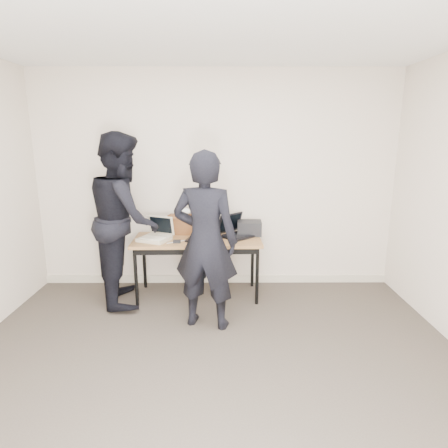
{
  "coord_description": "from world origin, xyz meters",
  "views": [
    {
      "loc": [
        0.08,
        -2.44,
        1.91
      ],
      "look_at": [
        0.1,
        1.6,
        0.95
      ],
      "focal_mm": 30.0,
      "sensor_mm": 36.0,
      "label": 1
    }
  ],
  "objects_px": {
    "desk": "(197,244)",
    "leather_satchel": "(184,224)",
    "laptop_center": "(204,234)",
    "person_observer": "(124,219)",
    "laptop_beige": "(156,235)",
    "equipment_box": "(249,228)",
    "laptop_right": "(236,231)",
    "person_typist": "(205,241)"
  },
  "relations": [
    {
      "from": "desk",
      "to": "leather_satchel",
      "type": "height_order",
      "value": "leather_satchel"
    },
    {
      "from": "laptop_center",
      "to": "person_observer",
      "type": "height_order",
      "value": "person_observer"
    },
    {
      "from": "laptop_beige",
      "to": "leather_satchel",
      "type": "bearing_deg",
      "value": 65.26
    },
    {
      "from": "desk",
      "to": "equipment_box",
      "type": "xyz_separation_m",
      "value": [
        0.63,
        0.19,
        0.14
      ]
    },
    {
      "from": "laptop_right",
      "to": "person_typist",
      "type": "bearing_deg",
      "value": -154.75
    },
    {
      "from": "desk",
      "to": "equipment_box",
      "type": "height_order",
      "value": "equipment_box"
    },
    {
      "from": "desk",
      "to": "person_observer",
      "type": "bearing_deg",
      "value": -176.33
    },
    {
      "from": "desk",
      "to": "person_typist",
      "type": "height_order",
      "value": "person_typist"
    },
    {
      "from": "leather_satchel",
      "to": "person_observer",
      "type": "distance_m",
      "value": 0.72
    },
    {
      "from": "laptop_right",
      "to": "leather_satchel",
      "type": "bearing_deg",
      "value": 127.51
    },
    {
      "from": "laptop_center",
      "to": "equipment_box",
      "type": "xyz_separation_m",
      "value": [
        0.55,
        0.2,
        0.02
      ]
    },
    {
      "from": "desk",
      "to": "equipment_box",
      "type": "bearing_deg",
      "value": 15.66
    },
    {
      "from": "laptop_right",
      "to": "leather_satchel",
      "type": "height_order",
      "value": "laptop_right"
    },
    {
      "from": "person_typist",
      "to": "person_observer",
      "type": "relative_size",
      "value": 0.91
    },
    {
      "from": "laptop_beige",
      "to": "laptop_right",
      "type": "bearing_deg",
      "value": 33.07
    },
    {
      "from": "laptop_beige",
      "to": "laptop_right",
      "type": "distance_m",
      "value": 0.95
    },
    {
      "from": "laptop_beige",
      "to": "equipment_box",
      "type": "distance_m",
      "value": 1.13
    },
    {
      "from": "laptop_center",
      "to": "person_typist",
      "type": "bearing_deg",
      "value": -71.66
    },
    {
      "from": "person_observer",
      "to": "laptop_beige",
      "type": "bearing_deg",
      "value": -98.26
    },
    {
      "from": "person_typist",
      "to": "equipment_box",
      "type": "bearing_deg",
      "value": -105.77
    },
    {
      "from": "equipment_box",
      "to": "person_observer",
      "type": "height_order",
      "value": "person_observer"
    },
    {
      "from": "desk",
      "to": "person_typist",
      "type": "distance_m",
      "value": 0.76
    },
    {
      "from": "equipment_box",
      "to": "desk",
      "type": "bearing_deg",
      "value": -163.05
    },
    {
      "from": "laptop_beige",
      "to": "leather_satchel",
      "type": "relative_size",
      "value": 1.15
    },
    {
      "from": "leather_satchel",
      "to": "person_observer",
      "type": "relative_size",
      "value": 0.19
    },
    {
      "from": "laptop_beige",
      "to": "desk",
      "type": "bearing_deg",
      "value": 28.07
    },
    {
      "from": "laptop_right",
      "to": "leather_satchel",
      "type": "relative_size",
      "value": 1.35
    },
    {
      "from": "laptop_center",
      "to": "laptop_right",
      "type": "height_order",
      "value": "laptop_right"
    },
    {
      "from": "laptop_beige",
      "to": "person_typist",
      "type": "height_order",
      "value": "person_typist"
    },
    {
      "from": "equipment_box",
      "to": "person_typist",
      "type": "xyz_separation_m",
      "value": [
        -0.5,
        -0.91,
        0.09
      ]
    },
    {
      "from": "equipment_box",
      "to": "person_typist",
      "type": "height_order",
      "value": "person_typist"
    },
    {
      "from": "desk",
      "to": "person_typist",
      "type": "xyz_separation_m",
      "value": [
        0.13,
        -0.71,
        0.23
      ]
    },
    {
      "from": "laptop_center",
      "to": "person_observer",
      "type": "xyz_separation_m",
      "value": [
        -0.9,
        -0.07,
        0.2
      ]
    },
    {
      "from": "desk",
      "to": "laptop_right",
      "type": "bearing_deg",
      "value": 13.31
    },
    {
      "from": "desk",
      "to": "person_observer",
      "type": "relative_size",
      "value": 0.77
    },
    {
      "from": "person_typist",
      "to": "person_observer",
      "type": "xyz_separation_m",
      "value": [
        -0.96,
        0.64,
        0.08
      ]
    },
    {
      "from": "laptop_center",
      "to": "person_typist",
      "type": "distance_m",
      "value": 0.72
    },
    {
      "from": "laptop_beige",
      "to": "person_observer",
      "type": "relative_size",
      "value": 0.22
    },
    {
      "from": "desk",
      "to": "laptop_beige",
      "type": "height_order",
      "value": "laptop_beige"
    },
    {
      "from": "leather_satchel",
      "to": "desk",
      "type": "bearing_deg",
      "value": -46.32
    },
    {
      "from": "person_typist",
      "to": "laptop_center",
      "type": "bearing_deg",
      "value": -72.64
    },
    {
      "from": "person_typist",
      "to": "person_observer",
      "type": "bearing_deg",
      "value": -20.79
    }
  ]
}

